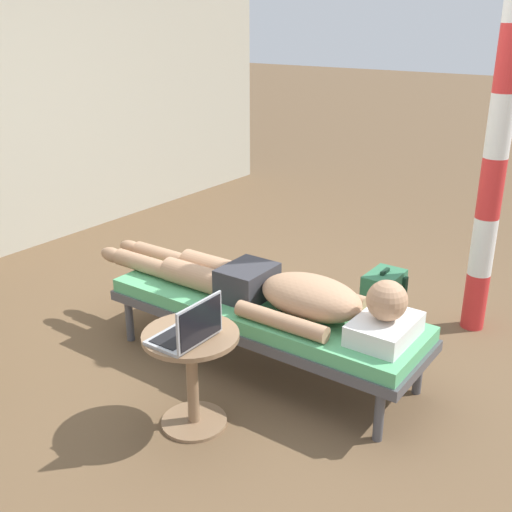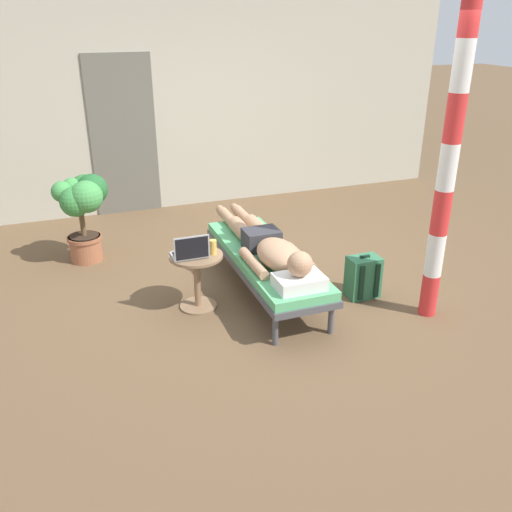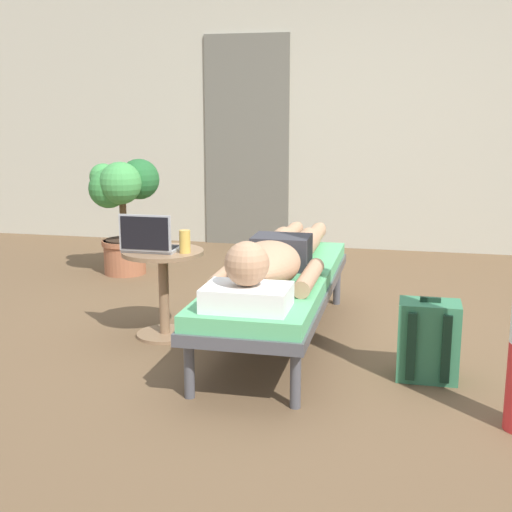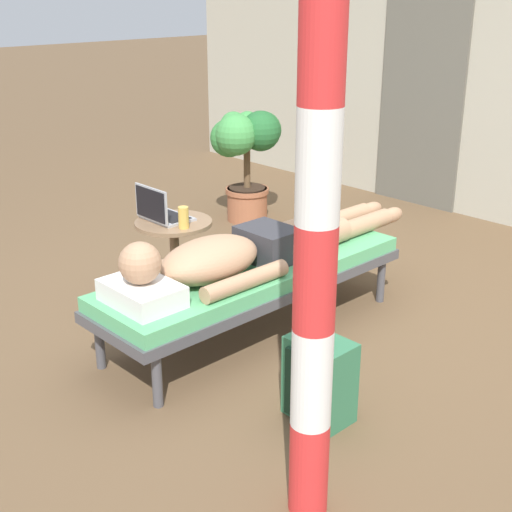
{
  "view_description": "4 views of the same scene",
  "coord_description": "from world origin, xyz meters",
  "px_view_note": "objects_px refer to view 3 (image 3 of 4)",
  "views": [
    {
      "loc": [
        -2.77,
        -2.04,
        1.97
      ],
      "look_at": [
        0.14,
        0.04,
        0.57
      ],
      "focal_mm": 43.4,
      "sensor_mm": 36.0,
      "label": 1
    },
    {
      "loc": [
        -1.82,
        -4.55,
        2.48
      ],
      "look_at": [
        -0.27,
        -0.35,
        0.48
      ],
      "focal_mm": 38.3,
      "sensor_mm": 36.0,
      "label": 2
    },
    {
      "loc": [
        0.61,
        -3.93,
        1.33
      ],
      "look_at": [
        -0.21,
        -0.32,
        0.53
      ],
      "focal_mm": 47.92,
      "sensor_mm": 36.0,
      "label": 3
    },
    {
      "loc": [
        2.57,
        -2.73,
        1.89
      ],
      "look_at": [
        -0.13,
        -0.16,
        0.46
      ],
      "focal_mm": 49.57,
      "sensor_mm": 36.0,
      "label": 4
    }
  ],
  "objects_px": {
    "side_table": "(163,278)",
    "potted_plant": "(124,197)",
    "laptop": "(149,242)",
    "person_reclining": "(275,258)",
    "drink_glass": "(185,242)",
    "backpack": "(428,341)",
    "lounge_chair": "(278,284)"
  },
  "relations": [
    {
      "from": "laptop",
      "to": "backpack",
      "type": "xyz_separation_m",
      "value": [
        1.58,
        -0.28,
        -0.39
      ]
    },
    {
      "from": "lounge_chair",
      "to": "potted_plant",
      "type": "bearing_deg",
      "value": 138.25
    },
    {
      "from": "person_reclining",
      "to": "laptop",
      "type": "xyz_separation_m",
      "value": [
        -0.74,
        -0.01,
        0.07
      ]
    },
    {
      "from": "side_table",
      "to": "backpack",
      "type": "height_order",
      "value": "side_table"
    },
    {
      "from": "backpack",
      "to": "potted_plant",
      "type": "xyz_separation_m",
      "value": [
        -2.37,
        1.74,
        0.45
      ]
    },
    {
      "from": "side_table",
      "to": "potted_plant",
      "type": "distance_m",
      "value": 1.66
    },
    {
      "from": "lounge_chair",
      "to": "potted_plant",
      "type": "distance_m",
      "value": 2.06
    },
    {
      "from": "backpack",
      "to": "laptop",
      "type": "bearing_deg",
      "value": 169.85
    },
    {
      "from": "potted_plant",
      "to": "person_reclining",
      "type": "bearing_deg",
      "value": -43.34
    },
    {
      "from": "lounge_chair",
      "to": "person_reclining",
      "type": "distance_m",
      "value": 0.19
    },
    {
      "from": "drink_glass",
      "to": "person_reclining",
      "type": "bearing_deg",
      "value": -0.06
    },
    {
      "from": "lounge_chair",
      "to": "person_reclining",
      "type": "bearing_deg",
      "value": -90.0
    },
    {
      "from": "person_reclining",
      "to": "drink_glass",
      "type": "relative_size",
      "value": 16.41
    },
    {
      "from": "lounge_chair",
      "to": "drink_glass",
      "type": "distance_m",
      "value": 0.59
    },
    {
      "from": "lounge_chair",
      "to": "person_reclining",
      "type": "xyz_separation_m",
      "value": [
        0.0,
        -0.08,
        0.17
      ]
    },
    {
      "from": "side_table",
      "to": "potted_plant",
      "type": "relative_size",
      "value": 0.55
    },
    {
      "from": "person_reclining",
      "to": "side_table",
      "type": "relative_size",
      "value": 4.15
    },
    {
      "from": "side_table",
      "to": "drink_glass",
      "type": "relative_size",
      "value": 3.96
    },
    {
      "from": "laptop",
      "to": "backpack",
      "type": "bearing_deg",
      "value": -10.15
    },
    {
      "from": "side_table",
      "to": "potted_plant",
      "type": "height_order",
      "value": "potted_plant"
    },
    {
      "from": "laptop",
      "to": "drink_glass",
      "type": "height_order",
      "value": "laptop"
    },
    {
      "from": "backpack",
      "to": "potted_plant",
      "type": "height_order",
      "value": "potted_plant"
    },
    {
      "from": "side_table",
      "to": "drink_glass",
      "type": "distance_m",
      "value": 0.28
    },
    {
      "from": "person_reclining",
      "to": "drink_glass",
      "type": "distance_m",
      "value": 0.53
    },
    {
      "from": "backpack",
      "to": "side_table",
      "type": "bearing_deg",
      "value": 167.61
    },
    {
      "from": "lounge_chair",
      "to": "person_reclining",
      "type": "relative_size",
      "value": 0.89
    },
    {
      "from": "person_reclining",
      "to": "side_table",
      "type": "height_order",
      "value": "person_reclining"
    },
    {
      "from": "backpack",
      "to": "person_reclining",
      "type": "bearing_deg",
      "value": 160.5
    },
    {
      "from": "lounge_chair",
      "to": "side_table",
      "type": "relative_size",
      "value": 3.71
    },
    {
      "from": "drink_glass",
      "to": "backpack",
      "type": "xyz_separation_m",
      "value": [
        1.37,
        -0.3,
        -0.39
      ]
    },
    {
      "from": "side_table",
      "to": "laptop",
      "type": "xyz_separation_m",
      "value": [
        -0.06,
        -0.05,
        0.23
      ]
    },
    {
      "from": "person_reclining",
      "to": "backpack",
      "type": "xyz_separation_m",
      "value": [
        0.84,
        -0.3,
        -0.32
      ]
    }
  ]
}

